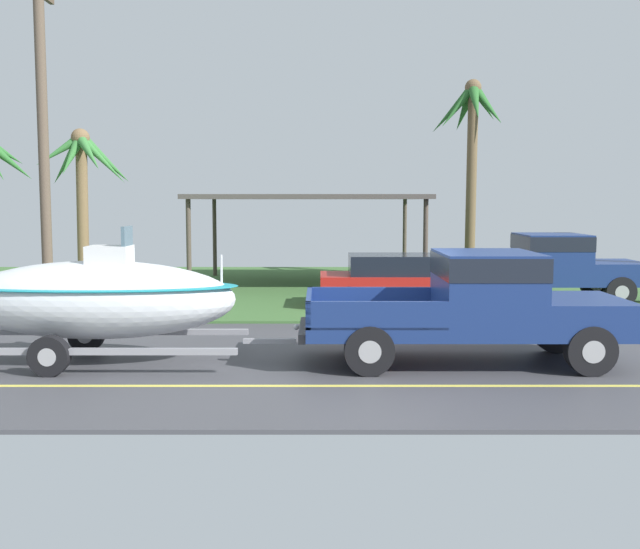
{
  "coord_description": "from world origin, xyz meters",
  "views": [
    {
      "loc": [
        -0.98,
        -13.04,
        2.77
      ],
      "look_at": [
        -0.97,
        0.16,
        1.48
      ],
      "focal_mm": 43.06,
      "sensor_mm": 36.0,
      "label": 1
    }
  ],
  "objects": [
    {
      "name": "ground",
      "position": [
        0.0,
        8.38,
        -0.01
      ],
      "size": [
        36.0,
        22.0,
        0.11
      ],
      "color": "#424247"
    },
    {
      "name": "pickup_truck_towing",
      "position": [
        1.79,
        -0.18,
        1.05
      ],
      "size": [
        5.56,
        2.12,
        1.9
      ],
      "color": "navy",
      "rests_on": "ground"
    },
    {
      "name": "boat_on_trailer",
      "position": [
        -4.78,
        -0.18,
        1.1
      ],
      "size": [
        6.02,
        2.16,
        2.33
      ],
      "color": "gray",
      "rests_on": "ground"
    },
    {
      "name": "parked_pickup_background",
      "position": [
        5.2,
        7.54,
        1.04
      ],
      "size": [
        5.83,
        2.09,
        1.86
      ],
      "color": "navy",
      "rests_on": "ground"
    },
    {
      "name": "parked_sedan_near",
      "position": [
        1.14,
        6.47,
        0.67
      ],
      "size": [
        4.35,
        1.84,
        1.38
      ],
      "color": "#B21E19",
      "rests_on": "ground"
    },
    {
      "name": "carport_awning",
      "position": [
        -1.36,
        11.73,
        2.81
      ],
      "size": [
        7.32,
        5.95,
        2.94
      ],
      "color": "#4C4238",
      "rests_on": "ground"
    },
    {
      "name": "palm_tree_near_right",
      "position": [
        -8.35,
        11.11,
        3.71
      ],
      "size": [
        2.9,
        3.12,
        4.98
      ],
      "color": "brown",
      "rests_on": "ground"
    },
    {
      "name": "palm_tree_mid",
      "position": [
        4.19,
        13.46,
        5.17
      ],
      "size": [
        2.62,
        2.76,
        6.86
      ],
      "color": "brown",
      "rests_on": "ground"
    },
    {
      "name": "utility_pole",
      "position": [
        -7.26,
        4.55,
        4.14
      ],
      "size": [
        0.24,
        1.8,
        7.98
      ],
      "color": "brown",
      "rests_on": "ground"
    }
  ]
}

